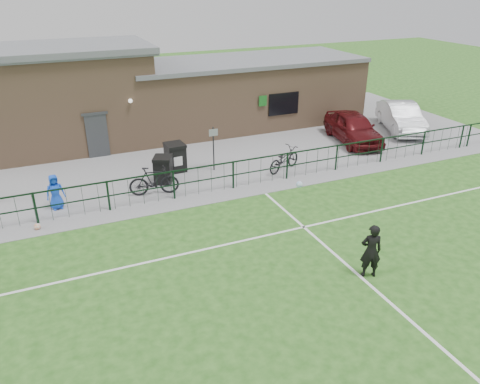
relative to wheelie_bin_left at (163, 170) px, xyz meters
name	(u,v)px	position (x,y,z in m)	size (l,w,h in m)	color
ground	(316,310)	(1.46, -9.74, -0.55)	(90.00, 90.00, 0.00)	#245519
paving_strip	(173,150)	(1.46, 3.76, -0.54)	(34.00, 13.00, 0.02)	gray
pitch_line_touch	(212,194)	(1.46, -1.94, -0.54)	(28.00, 0.10, 0.01)	white
pitch_line_mid	(252,239)	(1.46, -5.74, -0.54)	(28.00, 0.10, 0.01)	white
pitch_line_perp	(377,292)	(3.46, -9.74, -0.54)	(0.10, 16.00, 0.01)	white
perimeter_fence	(210,179)	(1.46, -1.74, 0.05)	(28.00, 0.10, 1.20)	black
wheelie_bin_left	(163,170)	(0.00, 0.00, 0.00)	(0.70, 0.79, 1.06)	black
wheelie_bin_right	(175,158)	(0.84, 1.06, 0.06)	(0.78, 0.88, 1.17)	black
sign_post	(214,149)	(2.43, 0.42, 0.47)	(0.06, 0.06, 2.00)	black
car_maroon	(353,127)	(10.50, 1.24, 0.24)	(1.82, 4.52, 1.54)	#4E0E11
car_silver	(401,117)	(14.12, 1.78, 0.24)	(1.63, 4.68, 1.54)	#B8BCC1
bicycle_d	(154,181)	(-0.66, -1.07, 0.06)	(0.56, 1.97, 1.18)	black
bicycle_e	(284,159)	(5.29, -0.85, 0.00)	(0.70, 2.00, 1.05)	black
spectator_child	(55,192)	(-4.32, -0.81, 0.15)	(0.66, 0.43, 1.36)	blue
goalkeeper_kick	(369,249)	(3.68, -8.92, 0.32)	(1.10, 3.49, 1.88)	black
ball_ground	(37,227)	(-5.08, -2.21, -0.43)	(0.23, 0.23, 0.23)	silver
clubhouse	(138,95)	(0.58, 6.75, 1.67)	(24.25, 5.40, 4.96)	#9F7959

